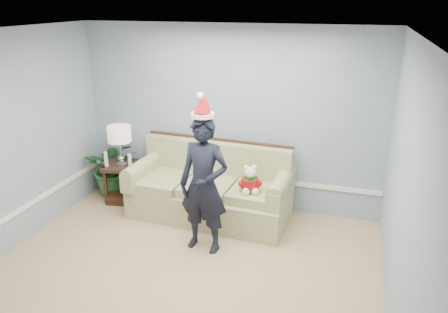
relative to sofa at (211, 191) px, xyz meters
name	(u,v)px	position (x,y,z in m)	size (l,w,h in m)	color
room_shell	(155,184)	(0.13, -2.03, 0.97)	(4.54, 5.04, 2.74)	tan
wainscot_trim	(116,202)	(-1.04, -0.85, 0.07)	(4.49, 4.99, 0.06)	white
sofa	(211,191)	(0.00, 0.00, 0.00)	(2.32, 1.11, 1.06)	#4D5E2C
side_table	(127,186)	(-1.41, 0.08, -0.14)	(0.71, 0.63, 0.61)	#331D12
table_lamp	(119,136)	(-1.44, 0.03, 0.71)	(0.35, 0.35, 0.62)	silver
candle_pair	(118,161)	(-1.44, -0.09, 0.34)	(0.46, 0.06, 0.24)	silver
houseplant	(114,167)	(-1.73, 0.25, 0.09)	(0.83, 0.72, 0.93)	#245E29
man	(204,185)	(0.21, -0.88, 0.49)	(0.63, 0.41, 1.73)	black
santa_hat	(203,106)	(0.21, -0.87, 1.48)	(0.29, 0.32, 0.31)	white
teddy_bear	(250,182)	(0.64, -0.24, 0.32)	(0.30, 0.30, 0.39)	white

